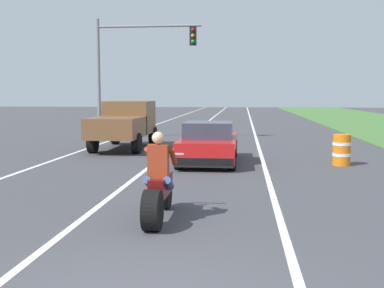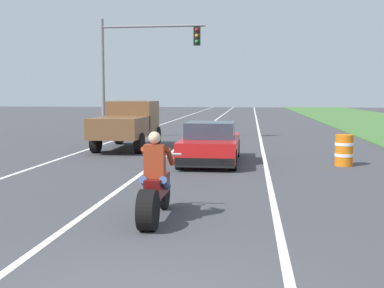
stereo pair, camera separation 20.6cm
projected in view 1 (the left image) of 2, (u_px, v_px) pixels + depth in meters
name	position (u px, v px, depth m)	size (l,w,h in m)	color
lane_stripe_left_solid	(119.00, 137.00, 25.30)	(0.14, 120.00, 0.01)	white
lane_stripe_right_solid	(256.00, 139.00, 24.54)	(0.14, 120.00, 0.01)	white
lane_stripe_centre_dashed	(187.00, 138.00, 24.92)	(0.14, 120.00, 0.01)	white
motorcycle_with_rider	(159.00, 189.00, 8.53)	(0.70, 2.21, 1.62)	black
sports_car_red	(209.00, 144.00, 15.88)	(1.84, 4.30, 1.37)	red
pickup_truck_left_lane_brown	(125.00, 122.00, 19.96)	(2.02, 4.80, 1.98)	brown
traffic_light_mast_near	(131.00, 59.00, 23.65)	(5.26, 0.34, 6.00)	gray
construction_barrel_nearest	(342.00, 150.00, 15.27)	(0.58, 0.58, 1.00)	orange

